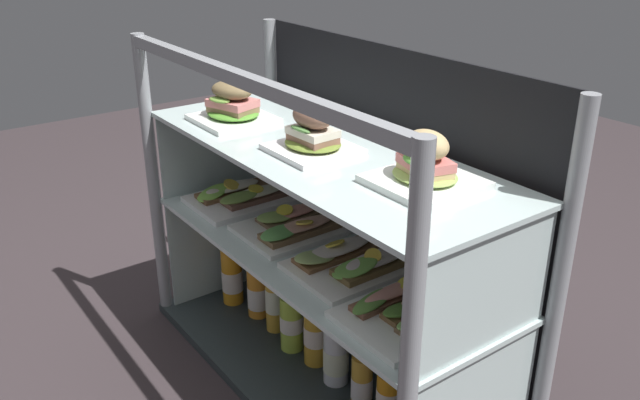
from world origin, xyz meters
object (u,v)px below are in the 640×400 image
juice_bottle_front_middle (362,380)px  juice_bottle_front_left_end (258,289)px  juice_bottle_back_center (336,354)px  juice_bottle_back_left (316,334)px  open_sandwich_tray_near_left_corner (354,261)px  open_sandwich_tray_center (413,309)px  juice_bottle_front_fourth (232,274)px  juice_bottle_near_post (292,320)px  plated_roll_sandwich_mid_right (425,167)px  juice_bottle_tucked_behind (388,397)px  open_sandwich_tray_right_of_center (295,225)px  plated_roll_sandwich_far_right (313,135)px  plated_roll_sandwich_near_right_corner (233,107)px  open_sandwich_tray_far_right (242,196)px  juice_bottle_front_second (275,299)px

juice_bottle_front_middle → juice_bottle_front_left_end: bearing=179.1°
juice_bottle_front_middle → juice_bottle_back_center: bearing=176.7°
juice_bottle_front_left_end → juice_bottle_back_left: 0.31m
open_sandwich_tray_near_left_corner → juice_bottle_front_left_end: (-0.47, -0.00, -0.31)m
open_sandwich_tray_near_left_corner → open_sandwich_tray_center: bearing=-7.0°
juice_bottle_front_fourth → juice_bottle_back_center: (0.53, 0.03, -0.02)m
juice_bottle_front_left_end → juice_bottle_near_post: bearing=-3.9°
juice_bottle_near_post → juice_bottle_back_center: 0.20m
plated_roll_sandwich_mid_right → juice_bottle_back_left: 0.70m
juice_bottle_tucked_behind → open_sandwich_tray_right_of_center: bearing=179.2°
plated_roll_sandwich_mid_right → open_sandwich_tray_center: bearing=-49.9°
juice_bottle_front_middle → juice_bottle_tucked_behind: bearing=2.6°
plated_roll_sandwich_far_right → juice_bottle_tucked_behind: bearing=5.5°
open_sandwich_tray_right_of_center → juice_bottle_front_fourth: bearing=-174.5°
juice_bottle_front_fourth → open_sandwich_tray_center: bearing=0.2°
plated_roll_sandwich_near_right_corner → juice_bottle_back_center: plated_roll_sandwich_near_right_corner is taller
open_sandwich_tray_far_right → open_sandwich_tray_right_of_center: size_ratio=1.00×
plated_roll_sandwich_mid_right → plated_roll_sandwich_far_right: bearing=-167.9°
plated_roll_sandwich_mid_right → juice_bottle_front_second: 0.82m
juice_bottle_front_middle → open_sandwich_tray_far_right: bearing=-179.4°
juice_bottle_front_second → juice_bottle_tucked_behind: (0.52, -0.00, -0.02)m
open_sandwich_tray_far_right → juice_bottle_front_left_end: open_sandwich_tray_far_right is taller
open_sandwich_tray_center → juice_bottle_back_left: 0.51m
open_sandwich_tray_far_right → juice_bottle_front_middle: bearing=0.6°
juice_bottle_front_fourth → juice_bottle_back_center: juice_bottle_front_fourth is taller
plated_roll_sandwich_far_right → open_sandwich_tray_right_of_center: (-0.13, 0.03, -0.30)m
plated_roll_sandwich_far_right → plated_roll_sandwich_mid_right: bearing=12.1°
juice_bottle_tucked_behind → juice_bottle_near_post: bearing=-178.5°
open_sandwich_tray_near_left_corner → juice_bottle_front_fourth: 0.66m
open_sandwich_tray_right_of_center → juice_bottle_back_center: (0.20, -0.00, -0.31)m
open_sandwich_tray_right_of_center → juice_bottle_front_fourth: 0.44m
open_sandwich_tray_far_right → juice_bottle_front_left_end: bearing=16.7°
open_sandwich_tray_right_of_center → juice_bottle_front_middle: (0.32, -0.01, -0.32)m
plated_roll_sandwich_near_right_corner → juice_bottle_front_second: bearing=32.3°
plated_roll_sandwich_far_right → juice_bottle_front_middle: (0.18, 0.02, -0.62)m
juice_bottle_near_post → plated_roll_sandwich_mid_right: bearing=6.5°
plated_roll_sandwich_far_right → open_sandwich_tray_far_right: bearing=177.6°
juice_bottle_front_left_end → plated_roll_sandwich_mid_right: bearing=3.2°
juice_bottle_near_post → juice_bottle_back_left: juice_bottle_near_post is taller
plated_roll_sandwich_near_right_corner → juice_bottle_back_left: 0.68m
plated_roll_sandwich_far_right → juice_bottle_back_center: plated_roll_sandwich_far_right is taller
plated_roll_sandwich_near_right_corner → open_sandwich_tray_center: size_ratio=0.65×
juice_bottle_front_left_end → juice_bottle_back_center: 0.41m
juice_bottle_back_center → juice_bottle_front_middle: (0.12, -0.01, -0.01)m
juice_bottle_front_fourth → juice_bottle_back_left: bearing=4.5°
plated_roll_sandwich_near_right_corner → juice_bottle_back_left: plated_roll_sandwich_near_right_corner is taller
plated_roll_sandwich_mid_right → open_sandwich_tray_near_left_corner: size_ratio=0.68×
open_sandwich_tray_far_right → juice_bottle_front_fourth: bearing=-167.4°
juice_bottle_back_center → juice_bottle_tucked_behind: (0.22, -0.00, 0.00)m
juice_bottle_back_left → juice_bottle_front_second: bearing=-178.7°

